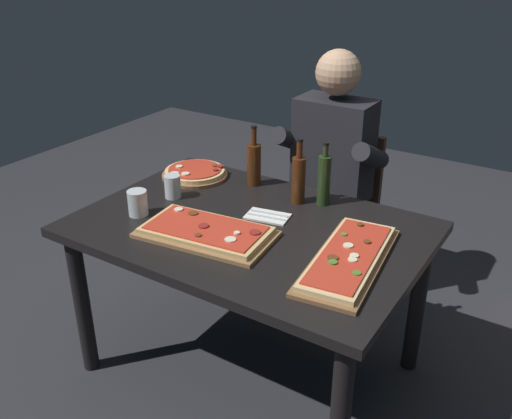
{
  "coord_description": "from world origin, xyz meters",
  "views": [
    {
      "loc": [
        1.13,
        -1.72,
        1.81
      ],
      "look_at": [
        0.0,
        0.05,
        0.79
      ],
      "focal_mm": 39.67,
      "sensor_mm": 36.0,
      "label": 1
    }
  ],
  "objects_px": {
    "dining_table": "(250,245)",
    "oil_bottle_amber": "(324,179)",
    "pizza_rectangular_front": "(206,232)",
    "tumbler_far_side": "(173,186)",
    "vinegar_bottle_green": "(254,163)",
    "pizza_round_far": "(195,173)",
    "diner_chair": "(336,205)",
    "pizza_rectangular_left": "(349,258)",
    "wine_bottle_dark": "(299,178)",
    "seated_diner": "(329,168)",
    "tumbler_near_camera": "(138,204)"
  },
  "relations": [
    {
      "from": "pizza_rectangular_left",
      "to": "tumbler_far_side",
      "type": "relative_size",
      "value": 5.9
    },
    {
      "from": "diner_chair",
      "to": "seated_diner",
      "type": "xyz_separation_m",
      "value": [
        0.0,
        -0.12,
        0.26
      ]
    },
    {
      "from": "tumbler_near_camera",
      "to": "dining_table",
      "type": "bearing_deg",
      "value": 21.12
    },
    {
      "from": "seated_diner",
      "to": "tumbler_near_camera",
      "type": "bearing_deg",
      "value": -116.31
    },
    {
      "from": "wine_bottle_dark",
      "to": "diner_chair",
      "type": "height_order",
      "value": "wine_bottle_dark"
    },
    {
      "from": "pizza_rectangular_left",
      "to": "oil_bottle_amber",
      "type": "relative_size",
      "value": 2.19
    },
    {
      "from": "pizza_rectangular_front",
      "to": "seated_diner",
      "type": "bearing_deg",
      "value": 84.27
    },
    {
      "from": "dining_table",
      "to": "pizza_round_far",
      "type": "relative_size",
      "value": 4.34
    },
    {
      "from": "wine_bottle_dark",
      "to": "oil_bottle_amber",
      "type": "relative_size",
      "value": 1.03
    },
    {
      "from": "vinegar_bottle_green",
      "to": "diner_chair",
      "type": "relative_size",
      "value": 0.33
    },
    {
      "from": "diner_chair",
      "to": "pizza_rectangular_left",
      "type": "bearing_deg",
      "value": -63.03
    },
    {
      "from": "vinegar_bottle_green",
      "to": "tumbler_near_camera",
      "type": "relative_size",
      "value": 2.64
    },
    {
      "from": "tumbler_far_side",
      "to": "tumbler_near_camera",
      "type": "bearing_deg",
      "value": -92.03
    },
    {
      "from": "pizza_rectangular_front",
      "to": "diner_chair",
      "type": "height_order",
      "value": "diner_chair"
    },
    {
      "from": "dining_table",
      "to": "pizza_round_far",
      "type": "xyz_separation_m",
      "value": [
        -0.51,
        0.29,
        0.11
      ]
    },
    {
      "from": "dining_table",
      "to": "tumbler_far_side",
      "type": "relative_size",
      "value": 13.22
    },
    {
      "from": "oil_bottle_amber",
      "to": "diner_chair",
      "type": "relative_size",
      "value": 0.33
    },
    {
      "from": "vinegar_bottle_green",
      "to": "seated_diner",
      "type": "height_order",
      "value": "seated_diner"
    },
    {
      "from": "pizza_rectangular_front",
      "to": "seated_diner",
      "type": "distance_m",
      "value": 0.91
    },
    {
      "from": "pizza_rectangular_front",
      "to": "oil_bottle_amber",
      "type": "relative_size",
      "value": 1.95
    },
    {
      "from": "vinegar_bottle_green",
      "to": "seated_diner",
      "type": "bearing_deg",
      "value": 59.99
    },
    {
      "from": "pizza_rectangular_left",
      "to": "diner_chair",
      "type": "xyz_separation_m",
      "value": [
        -0.46,
        0.91,
        -0.27
      ]
    },
    {
      "from": "dining_table",
      "to": "tumbler_far_side",
      "type": "height_order",
      "value": "tumbler_far_side"
    },
    {
      "from": "pizza_round_far",
      "to": "diner_chair",
      "type": "xyz_separation_m",
      "value": [
        0.51,
        0.57,
        -0.27
      ]
    },
    {
      "from": "tumbler_far_side",
      "to": "seated_diner",
      "type": "bearing_deg",
      "value": 57.46
    },
    {
      "from": "tumbler_far_side",
      "to": "diner_chair",
      "type": "height_order",
      "value": "diner_chair"
    },
    {
      "from": "pizza_rectangular_front",
      "to": "oil_bottle_amber",
      "type": "distance_m",
      "value": 0.58
    },
    {
      "from": "pizza_rectangular_front",
      "to": "pizza_rectangular_left",
      "type": "height_order",
      "value": "same"
    },
    {
      "from": "pizza_rectangular_front",
      "to": "oil_bottle_amber",
      "type": "xyz_separation_m",
      "value": [
        0.25,
        0.52,
        0.1
      ]
    },
    {
      "from": "pizza_rectangular_left",
      "to": "tumbler_near_camera",
      "type": "xyz_separation_m",
      "value": [
        -0.91,
        -0.12,
        0.03
      ]
    },
    {
      "from": "oil_bottle_amber",
      "to": "tumbler_near_camera",
      "type": "distance_m",
      "value": 0.8
    },
    {
      "from": "pizza_rectangular_front",
      "to": "tumbler_near_camera",
      "type": "relative_size",
      "value": 5.09
    },
    {
      "from": "wine_bottle_dark",
      "to": "diner_chair",
      "type": "bearing_deg",
      "value": 96.1
    },
    {
      "from": "pizza_rectangular_front",
      "to": "seated_diner",
      "type": "height_order",
      "value": "seated_diner"
    },
    {
      "from": "pizza_rectangular_front",
      "to": "wine_bottle_dark",
      "type": "distance_m",
      "value": 0.51
    },
    {
      "from": "pizza_rectangular_front",
      "to": "dining_table",
      "type": "bearing_deg",
      "value": 62.3
    },
    {
      "from": "pizza_round_far",
      "to": "diner_chair",
      "type": "relative_size",
      "value": 0.37
    },
    {
      "from": "tumbler_near_camera",
      "to": "diner_chair",
      "type": "distance_m",
      "value": 1.16
    },
    {
      "from": "pizza_rectangular_front",
      "to": "tumbler_far_side",
      "type": "xyz_separation_m",
      "value": [
        -0.35,
        0.22,
        0.03
      ]
    },
    {
      "from": "dining_table",
      "to": "pizza_rectangular_left",
      "type": "height_order",
      "value": "pizza_rectangular_left"
    },
    {
      "from": "wine_bottle_dark",
      "to": "pizza_round_far",
      "type": "bearing_deg",
      "value": -178.63
    },
    {
      "from": "pizza_rectangular_left",
      "to": "seated_diner",
      "type": "height_order",
      "value": "seated_diner"
    },
    {
      "from": "vinegar_bottle_green",
      "to": "pizza_rectangular_left",
      "type": "bearing_deg",
      "value": -31.95
    },
    {
      "from": "oil_bottle_amber",
      "to": "vinegar_bottle_green",
      "type": "xyz_separation_m",
      "value": [
        -0.37,
        0.02,
        -0.01
      ]
    },
    {
      "from": "pizza_rectangular_front",
      "to": "diner_chair",
      "type": "xyz_separation_m",
      "value": [
        0.09,
        1.03,
        -0.27
      ]
    },
    {
      "from": "oil_bottle_amber",
      "to": "vinegar_bottle_green",
      "type": "bearing_deg",
      "value": 176.97
    },
    {
      "from": "dining_table",
      "to": "oil_bottle_amber",
      "type": "distance_m",
      "value": 0.44
    },
    {
      "from": "pizza_round_far",
      "to": "seated_diner",
      "type": "distance_m",
      "value": 0.68
    },
    {
      "from": "wine_bottle_dark",
      "to": "oil_bottle_amber",
      "type": "distance_m",
      "value": 0.11
    },
    {
      "from": "pizza_round_far",
      "to": "oil_bottle_amber",
      "type": "distance_m",
      "value": 0.68
    }
  ]
}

